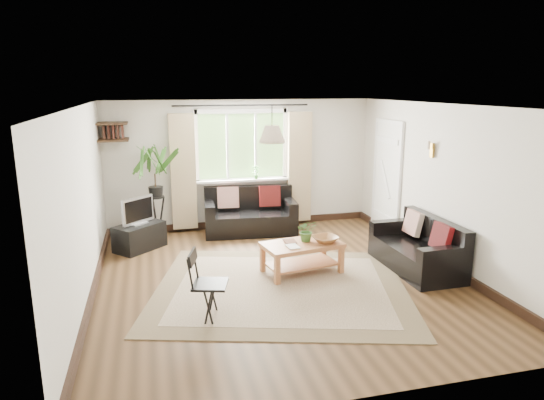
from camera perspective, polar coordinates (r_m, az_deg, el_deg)
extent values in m
plane|color=#322110|center=(6.90, 0.82, -9.27)|extent=(5.50, 5.50, 0.00)
plane|color=white|center=(6.37, 0.90, 11.07)|extent=(5.50, 5.50, 0.00)
cube|color=beige|center=(9.17, -3.60, 4.20)|extent=(5.00, 0.02, 2.40)
cube|color=beige|center=(4.05, 11.07, -7.93)|extent=(5.00, 0.02, 2.40)
cube|color=beige|center=(6.38, -21.40, -0.76)|extent=(0.02, 5.50, 2.40)
cube|color=beige|center=(7.56, 19.49, 1.50)|extent=(0.02, 5.50, 2.40)
cube|color=beige|center=(6.61, 1.08, -10.22)|extent=(3.98, 3.65, 0.02)
cube|color=silver|center=(9.02, 13.33, 2.42)|extent=(0.06, 0.96, 2.06)
imported|color=#355D25|center=(7.01, 4.11, -3.62)|extent=(0.31, 0.28, 0.31)
imported|color=brown|center=(7.02, 6.29, -4.61)|extent=(0.44, 0.44, 0.09)
imported|color=white|center=(6.76, 1.81, -5.56)|extent=(0.18, 0.23, 0.02)
imported|color=brown|center=(6.97, 1.46, -4.94)|extent=(0.17, 0.23, 0.02)
cube|color=black|center=(8.32, -15.31, -4.17)|extent=(0.90, 0.88, 0.43)
imported|color=#2D6023|center=(9.12, -1.90, 3.32)|extent=(0.14, 0.10, 0.27)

